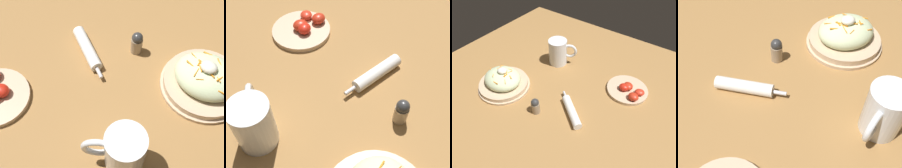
{
  "view_description": "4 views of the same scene",
  "coord_description": "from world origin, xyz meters",
  "views": [
    {
      "loc": [
        -0.26,
        0.46,
        0.71
      ],
      "look_at": [
        -0.05,
        0.1,
        0.05
      ],
      "focal_mm": 47.5,
      "sensor_mm": 36.0,
      "label": 1
    },
    {
      "loc": [
        -0.46,
        -0.01,
        0.63
      ],
      "look_at": [
        -0.01,
        0.09,
        0.06
      ],
      "focal_mm": 47.07,
      "sensor_mm": 36.0,
      "label": 2
    },
    {
      "loc": [
        0.36,
        -0.43,
        0.68
      ],
      "look_at": [
        -0.01,
        0.08,
        0.05
      ],
      "focal_mm": 32.46,
      "sensor_mm": 36.0,
      "label": 3
    },
    {
      "loc": [
        0.17,
        0.47,
        0.55
      ],
      "look_at": [
        -0.01,
        0.08,
        0.06
      ],
      "focal_mm": 42.11,
      "sensor_mm": 36.0,
      "label": 4
    }
  ],
  "objects": [
    {
      "name": "ground_plane",
      "position": [
        0.0,
        0.0,
        0.0
      ],
      "size": [
        1.43,
        1.43,
        0.0
      ],
      "primitive_type": "plane",
      "color": "#9E703D"
    },
    {
      "name": "salad_plate",
      "position": [
        -0.26,
        -0.05,
        0.04
      ],
      "size": [
        0.24,
        0.24,
        0.11
      ],
      "color": "#D1B28E",
      "rests_on": "ground_plane"
    },
    {
      "name": "beer_mug",
      "position": [
        -0.17,
        0.25,
        0.06
      ],
      "size": [
        0.14,
        0.1,
        0.13
      ],
      "color": "white",
      "rests_on": "ground_plane"
    },
    {
      "name": "napkin_roll",
      "position": [
        0.08,
        0.0,
        0.02
      ],
      "size": [
        0.17,
        0.14,
        0.04
      ],
      "color": "white",
      "rests_on": "ground_plane"
    },
    {
      "name": "salt_shaker",
      "position": [
        -0.04,
        -0.08,
        0.04
      ],
      "size": [
        0.03,
        0.03,
        0.08
      ],
      "color": "gray",
      "rests_on": "ground_plane"
    }
  ]
}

